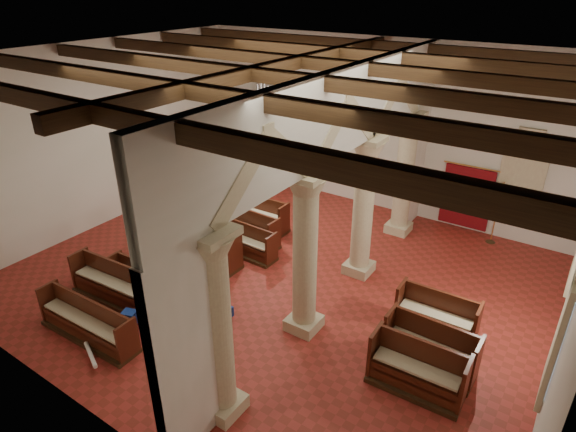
# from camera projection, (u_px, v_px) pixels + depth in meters

# --- Properties ---
(floor) EXTENTS (14.00, 14.00, 0.00)m
(floor) POSITION_uv_depth(u_px,v_px,m) (278.00, 276.00, 13.79)
(floor) COLOR maroon
(floor) RESTS_ON ground
(ceiling) EXTENTS (14.00, 14.00, 0.00)m
(ceiling) POSITION_uv_depth(u_px,v_px,m) (276.00, 59.00, 11.12)
(ceiling) COLOR #332111
(ceiling) RESTS_ON wall_back
(wall_back) EXTENTS (14.00, 0.02, 6.00)m
(wall_back) POSITION_uv_depth(u_px,v_px,m) (375.00, 126.00, 16.92)
(wall_back) COLOR white
(wall_back) RESTS_ON floor
(wall_front) EXTENTS (14.00, 0.02, 6.00)m
(wall_front) POSITION_uv_depth(u_px,v_px,m) (71.00, 293.00, 7.99)
(wall_front) COLOR white
(wall_front) RESTS_ON floor
(wall_left) EXTENTS (0.02, 12.00, 6.00)m
(wall_left) POSITION_uv_depth(u_px,v_px,m) (104.00, 135.00, 15.94)
(wall_left) COLOR white
(wall_left) RESTS_ON floor
(ceiling_beams) EXTENTS (13.80, 11.80, 0.30)m
(ceiling_beams) POSITION_uv_depth(u_px,v_px,m) (276.00, 67.00, 11.20)
(ceiling_beams) COLOR #3E2913
(ceiling_beams) RESTS_ON wall_back
(arcade) EXTENTS (0.90, 11.90, 6.00)m
(arcade) POSITION_uv_depth(u_px,v_px,m) (340.00, 173.00, 11.31)
(arcade) COLOR beige
(arcade) RESTS_ON floor
(window_right_a) EXTENTS (0.03, 1.00, 2.20)m
(window_right_a) POSITION_uv_depth(u_px,v_px,m) (562.00, 336.00, 8.22)
(window_right_a) COLOR #327158
(window_right_a) RESTS_ON wall_right
(window_back) EXTENTS (1.00, 0.03, 2.20)m
(window_back) POSITION_uv_depth(u_px,v_px,m) (522.00, 177.00, 14.78)
(window_back) COLOR #327158
(window_back) RESTS_ON wall_back
(pipe_organ) EXTENTS (2.10, 0.85, 4.40)m
(pipe_organ) POSITION_uv_depth(u_px,v_px,m) (264.00, 151.00, 19.51)
(pipe_organ) COLOR #3E2913
(pipe_organ) RESTS_ON floor
(lectern) EXTENTS (0.65, 0.70, 1.32)m
(lectern) POSITION_uv_depth(u_px,v_px,m) (256.00, 184.00, 18.57)
(lectern) COLOR #382311
(lectern) RESTS_ON floor
(dossal_curtain) EXTENTS (1.80, 0.07, 2.17)m
(dossal_curtain) POSITION_uv_depth(u_px,v_px,m) (466.00, 197.00, 15.94)
(dossal_curtain) COLOR maroon
(dossal_curtain) RESTS_ON floor
(processional_banner) EXTENTS (0.48, 0.61, 2.07)m
(processional_banner) POSITION_uv_depth(u_px,v_px,m) (495.00, 221.00, 15.25)
(processional_banner) COLOR #3E2913
(processional_banner) RESTS_ON floor
(hymnal_box_a) EXTENTS (0.40, 0.36, 0.34)m
(hymnal_box_a) POSITION_uv_depth(u_px,v_px,m) (130.00, 317.00, 11.71)
(hymnal_box_a) COLOR navy
(hymnal_box_a) RESTS_ON floor
(hymnal_box_b) EXTENTS (0.29, 0.24, 0.27)m
(hymnal_box_b) POSITION_uv_depth(u_px,v_px,m) (227.00, 311.00, 11.97)
(hymnal_box_b) COLOR navy
(hymnal_box_b) RESTS_ON floor
(hymnal_box_c) EXTENTS (0.34, 0.28, 0.33)m
(hymnal_box_c) POSITION_uv_depth(u_px,v_px,m) (199.00, 272.00, 13.51)
(hymnal_box_c) COLOR #16319C
(hymnal_box_c) RESTS_ON floor
(tube_heater_a) EXTENTS (0.88, 0.44, 0.09)m
(tube_heater_a) POSITION_uv_depth(u_px,v_px,m) (91.00, 355.00, 10.71)
(tube_heater_a) COLOR white
(tube_heater_a) RESTS_ON floor
(tube_heater_b) EXTENTS (0.95, 0.20, 0.09)m
(tube_heater_b) POSITION_uv_depth(u_px,v_px,m) (175.00, 305.00, 12.31)
(tube_heater_b) COLOR white
(tube_heater_b) RESTS_ON floor
(nave_pew_0) EXTENTS (2.86, 0.75, 1.01)m
(nave_pew_0) POSITION_uv_depth(u_px,v_px,m) (88.00, 326.00, 11.31)
(nave_pew_0) COLOR #3E2913
(nave_pew_0) RESTS_ON floor
(nave_pew_1) EXTENTS (3.37, 0.90, 1.08)m
(nave_pew_1) POSITION_uv_depth(u_px,v_px,m) (124.00, 292.00, 12.49)
(nave_pew_1) COLOR #3E2913
(nave_pew_1) RESTS_ON floor
(nave_pew_2) EXTENTS (2.49, 0.73, 0.97)m
(nave_pew_2) POSITION_uv_depth(u_px,v_px,m) (147.00, 288.00, 12.75)
(nave_pew_2) COLOR #3E2913
(nave_pew_2) RESTS_ON floor
(nave_pew_3) EXTENTS (2.74, 0.73, 1.09)m
(nave_pew_3) POSITION_uv_depth(u_px,v_px,m) (170.00, 264.00, 13.74)
(nave_pew_3) COLOR #3E2913
(nave_pew_3) RESTS_ON floor
(nave_pew_4) EXTENTS (2.85, 0.78, 1.14)m
(nave_pew_4) POSITION_uv_depth(u_px,v_px,m) (200.00, 248.00, 14.49)
(nave_pew_4) COLOR #3E2913
(nave_pew_4) RESTS_ON floor
(nave_pew_5) EXTENTS (3.05, 0.74, 0.97)m
(nave_pew_5) POSITION_uv_depth(u_px,v_px,m) (234.00, 241.00, 15.02)
(nave_pew_5) COLOR #3E2913
(nave_pew_5) RESTS_ON floor
(nave_pew_6) EXTENTS (2.83, 0.81, 1.08)m
(nave_pew_6) POSITION_uv_depth(u_px,v_px,m) (240.00, 230.00, 15.56)
(nave_pew_6) COLOR #3E2913
(nave_pew_6) RESTS_ON floor
(nave_pew_7) EXTENTS (2.83, 0.81, 1.10)m
(nave_pew_7) POSITION_uv_depth(u_px,v_px,m) (250.00, 216.00, 16.46)
(nave_pew_7) COLOR #3E2913
(nave_pew_7) RESTS_ON floor
(aisle_pew_0) EXTENTS (1.97, 0.82, 1.15)m
(aisle_pew_0) POSITION_uv_depth(u_px,v_px,m) (416.00, 375.00, 9.86)
(aisle_pew_0) COLOR #3E2913
(aisle_pew_0) RESTS_ON floor
(aisle_pew_1) EXTENTS (2.00, 0.80, 1.14)m
(aisle_pew_1) POSITION_uv_depth(u_px,v_px,m) (429.00, 353.00, 10.43)
(aisle_pew_1) COLOR #3E2913
(aisle_pew_1) RESTS_ON floor
(aisle_pew_2) EXTENTS (1.90, 0.78, 1.11)m
(aisle_pew_2) POSITION_uv_depth(u_px,v_px,m) (435.00, 321.00, 11.43)
(aisle_pew_2) COLOR #3E2913
(aisle_pew_2) RESTS_ON floor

